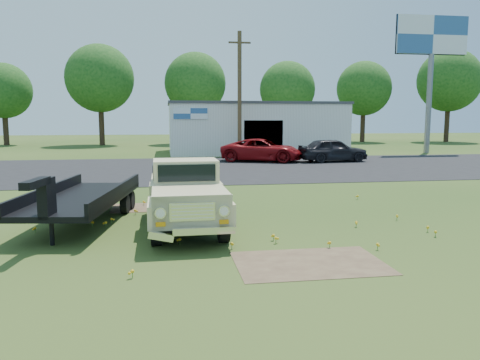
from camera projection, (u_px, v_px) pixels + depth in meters
name	position (u px, v px, depth m)	size (l,w,h in m)	color
ground	(219.00, 231.00, 12.16)	(140.00, 140.00, 0.00)	#254215
asphalt_lot	(190.00, 169.00, 26.84)	(90.00, 14.00, 0.02)	black
dirt_patch_a	(310.00, 263.00, 9.45)	(3.00, 2.00, 0.01)	brown
dirt_patch_b	(146.00, 208.00, 15.27)	(2.20, 1.60, 0.01)	brown
commercial_building	(254.00, 127.00, 39.23)	(14.20, 8.20, 4.15)	silver
billboard	(432.00, 47.00, 37.65)	(6.10, 0.45, 11.05)	slate
utility_pole_mid	(240.00, 94.00, 33.70)	(1.60, 0.30, 9.00)	#483621
treeline_b	(3.00, 91.00, 48.75)	(5.76, 5.76, 8.57)	#352418
treeline_c	(100.00, 79.00, 48.66)	(7.04, 7.04, 10.47)	#352418
treeline_d	(195.00, 83.00, 51.23)	(6.72, 6.72, 10.00)	#352418
treeline_e	(287.00, 89.00, 51.40)	(6.08, 6.08, 9.04)	#352418
treeline_f	(364.00, 89.00, 55.35)	(6.40, 6.40, 9.52)	#352418
treeline_g	(449.00, 80.00, 55.31)	(7.36, 7.36, 10.95)	#352418
vintage_pickup_truck	(186.00, 194.00, 12.31)	(1.97, 5.08, 1.84)	beige
flatbed_trailer	(83.00, 194.00, 12.94)	(2.00, 6.00, 1.64)	black
red_pickup	(262.00, 150.00, 31.02)	(2.49, 5.40, 1.50)	maroon
dark_sedan	(333.00, 150.00, 30.84)	(1.83, 4.54, 1.55)	black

